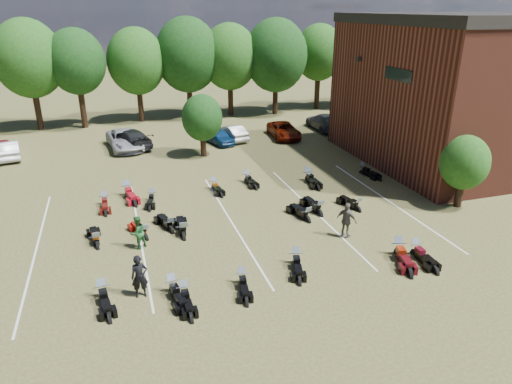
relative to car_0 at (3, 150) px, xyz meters
name	(u,v)px	position (x,y,z in m)	size (l,w,h in m)	color
ground	(302,238)	(17.14, -19.63, -0.69)	(160.00, 160.00, 0.00)	brown
car_0	(3,150)	(0.00, 0.00, 0.00)	(1.62, 4.04, 1.38)	maroon
car_1	(9,150)	(0.41, -0.14, 0.01)	(1.48, 4.25, 1.40)	#BBBBC0
car_2	(125,140)	(9.27, -0.22, 0.08)	(2.56, 5.55, 1.54)	#92939B
car_3	(129,139)	(9.61, 0.05, 0.09)	(2.18, 5.36, 1.55)	black
car_4	(219,137)	(17.12, -1.12, -0.05)	(1.51, 3.76, 1.28)	navy
car_5	(232,133)	(18.55, -0.26, -0.02)	(1.41, 4.05, 1.33)	#B5B5B0
car_6	(284,130)	(23.25, -0.94, 0.00)	(2.27, 4.93, 1.37)	#5D1305
car_7	(325,122)	(28.04, 0.50, 0.10)	(2.21, 5.45, 1.58)	#3D3D43
person_black	(140,277)	(8.79, -22.28, 0.24)	(0.68, 0.45, 1.86)	black
person_green	(137,232)	(9.00, -18.08, 0.17)	(0.83, 0.65, 1.71)	#225A28
person_grey	(347,220)	(19.35, -20.14, 0.26)	(1.12, 0.46, 1.91)	#57534A
motorcycle_0	(103,298)	(7.26, -21.98, -0.69)	(0.69, 2.17, 1.21)	black
motorcycle_1	(184,298)	(10.45, -22.99, -0.69)	(0.65, 2.04, 1.14)	black
motorcycle_2	(173,293)	(10.05, -22.48, -0.69)	(0.70, 2.20, 1.23)	black
motorcycle_3	(242,284)	(12.99, -22.71, -0.69)	(0.63, 1.99, 1.11)	black
motorcycle_4	(295,264)	(15.82, -21.90, -0.69)	(0.69, 2.16, 1.21)	black
motorcycle_5	(415,255)	(21.62, -22.89, -0.69)	(0.70, 2.21, 1.23)	black
motorcycle_6	(397,256)	(20.80, -22.65, -0.69)	(0.78, 2.45, 1.37)	#43090F
motorcycle_7	(145,239)	(9.39, -17.19, -0.69)	(0.68, 2.13, 1.19)	maroon
motorcycle_8	(98,247)	(7.03, -17.39, -0.69)	(0.71, 2.22, 1.24)	black
motorcycle_9	(171,232)	(10.75, -16.81, -0.69)	(0.71, 2.22, 1.24)	black
motorcycle_10	(184,238)	(11.29, -17.72, -0.69)	(0.77, 2.43, 1.35)	black
motorcycle_11	(307,221)	(18.18, -17.82, -0.69)	(0.73, 2.29, 1.28)	black
motorcycle_12	(357,211)	(21.56, -17.44, -0.69)	(0.69, 2.17, 1.21)	black
motorcycle_13	(319,215)	(19.19, -17.28, -0.69)	(0.78, 2.46, 1.37)	black
motorcycle_14	(105,205)	(7.46, -12.04, -0.69)	(0.68, 2.13, 1.19)	#480C0A
motorcycle_15	(128,196)	(8.83, -10.94, -0.69)	(0.80, 2.50, 1.40)	maroon
motorcycle_16	(153,201)	(10.25, -12.26, -0.69)	(0.64, 2.01, 1.12)	black
motorcycle_17	(214,189)	(14.30, -11.46, -0.69)	(0.64, 2.02, 1.12)	black
motorcycle_18	(247,182)	(16.74, -10.88, -0.69)	(0.66, 2.07, 1.15)	black
motorcycle_19	(308,181)	(20.80, -11.97, -0.69)	(0.76, 2.40, 1.34)	black
motorcycle_20	(362,174)	(25.11, -11.88, -0.69)	(0.68, 2.12, 1.18)	black
tree_line	(184,58)	(16.14, 9.37, 5.62)	(56.00, 6.00, 9.79)	black
young_tree_near_building	(465,163)	(27.64, -18.63, 2.06)	(2.80, 2.80, 4.16)	black
young_tree_midfield	(202,118)	(15.14, -4.13, 2.40)	(3.20, 3.20, 4.70)	black
parking_lines	(232,222)	(14.14, -16.63, -0.68)	(20.10, 14.00, 0.01)	silver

